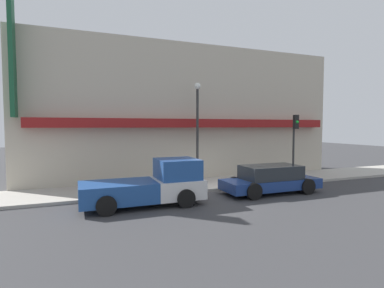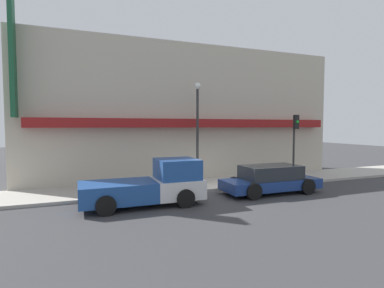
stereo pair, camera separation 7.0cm
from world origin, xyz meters
name	(u,v)px [view 1 (the left image)]	position (x,y,z in m)	size (l,w,h in m)	color
ground_plane	(219,191)	(0.00, 0.00, 0.00)	(80.00, 80.00, 0.00)	#38383A
sidewalk	(206,184)	(0.00, 1.62, 0.07)	(36.00, 3.23, 0.15)	#ADA89E
building	(186,113)	(-0.02, 4.71, 4.11)	(19.80, 3.80, 9.87)	#BCB29E
pickup_truck	(151,185)	(-3.80, -1.29, 0.82)	(5.02, 2.17, 1.88)	silver
parked_car	(271,179)	(2.18, -1.29, 0.68)	(4.90, 2.00, 1.37)	navy
fire_hydrant	(119,187)	(-4.90, 0.39, 0.51)	(0.20, 0.20, 0.73)	red
street_lamp	(197,121)	(-0.39, 1.92, 3.60)	(0.36, 0.36, 5.53)	#2D2D2D
traffic_light	(295,135)	(5.12, 0.51, 2.75)	(0.28, 0.42, 3.80)	#2D2D2D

